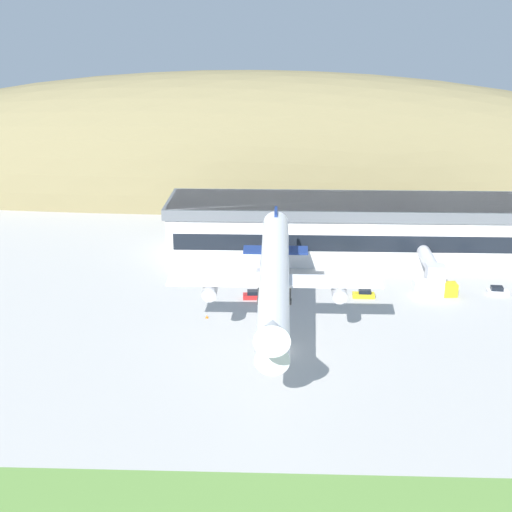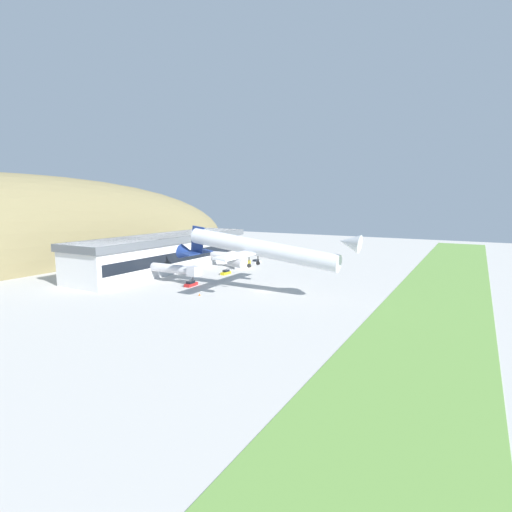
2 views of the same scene
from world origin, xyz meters
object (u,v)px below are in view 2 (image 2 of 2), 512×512
(terminal_building, at_px, (167,250))
(jetway_1, at_px, (229,256))
(cargo_airplane, at_px, (257,249))
(service_car_0, at_px, (226,272))
(jetway_0, at_px, (177,269))
(traffic_cone_0, at_px, (200,294))
(fuel_truck, at_px, (243,264))
(service_car_1, at_px, (256,262))
(service_car_2, at_px, (191,284))

(terminal_building, bearing_deg, jetway_1, -47.23)
(cargo_airplane, relative_size, service_car_0, 13.35)
(jetway_0, relative_size, traffic_cone_0, 29.67)
(fuel_truck, bearing_deg, jetway_1, 86.23)
(cargo_airplane, xyz_separation_m, service_car_1, (40.83, 23.06, -10.81))
(jetway_0, distance_m, traffic_cone_0, 18.68)
(terminal_building, xyz_separation_m, service_car_0, (1.78, -23.47, -6.20))
(terminal_building, height_order, cargo_airplane, cargo_airplane)
(terminal_building, distance_m, service_car_0, 24.34)
(service_car_1, bearing_deg, cargo_airplane, -150.54)
(fuel_truck, bearing_deg, service_car_1, 5.62)
(service_car_2, bearing_deg, cargo_airplane, -79.32)
(terminal_building, height_order, service_car_0, terminal_building)
(service_car_2, bearing_deg, traffic_cone_0, -131.23)
(terminal_building, distance_m, service_car_2, 31.15)
(cargo_airplane, height_order, fuel_truck, cargo_airplane)
(jetway_0, distance_m, service_car_2, 7.61)
(terminal_building, relative_size, service_car_1, 18.51)
(service_car_1, bearing_deg, terminal_building, 141.53)
(service_car_0, bearing_deg, traffic_cone_0, -159.90)
(service_car_0, bearing_deg, service_car_2, -176.61)
(cargo_airplane, distance_m, fuel_truck, 37.64)
(jetway_0, bearing_deg, service_car_1, -3.98)
(cargo_airplane, bearing_deg, service_car_1, 29.46)
(cargo_airplane, xyz_separation_m, service_car_2, (-3.67, 19.47, -10.81))
(jetway_1, relative_size, fuel_truck, 1.66)
(service_car_1, distance_m, service_car_2, 44.64)
(cargo_airplane, bearing_deg, terminal_building, 71.99)
(service_car_1, height_order, traffic_cone_0, service_car_1)
(service_car_1, relative_size, fuel_truck, 0.49)
(cargo_airplane, distance_m, service_car_2, 22.57)
(terminal_building, relative_size, fuel_truck, 9.04)
(cargo_airplane, xyz_separation_m, traffic_cone_0, (-11.50, 10.54, -11.16))
(jetway_0, bearing_deg, fuel_truck, -7.67)
(cargo_airplane, bearing_deg, jetway_1, 43.57)
(service_car_0, xyz_separation_m, service_car_1, (24.71, 2.42, 0.00))
(jetway_0, xyz_separation_m, fuel_truck, (30.66, -4.13, -2.56))
(terminal_building, relative_size, service_car_0, 18.52)
(jetway_0, bearing_deg, cargo_airplane, -86.21)
(jetway_1, xyz_separation_m, service_car_2, (-33.00, -8.43, -3.36))
(terminal_building, height_order, jetway_0, terminal_building)
(jetway_0, relative_size, fuel_truck, 2.10)
(terminal_building, height_order, fuel_truck, terminal_building)
(jetway_0, bearing_deg, service_car_2, -106.54)
(jetway_0, height_order, cargo_airplane, cargo_airplane)
(traffic_cone_0, bearing_deg, fuel_truck, 15.69)
(jetway_1, bearing_deg, fuel_truck, -93.77)
(service_car_1, distance_m, traffic_cone_0, 53.81)
(cargo_airplane, xyz_separation_m, fuel_truck, (28.94, 21.89, -10.01))
(jetway_1, distance_m, traffic_cone_0, 44.53)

